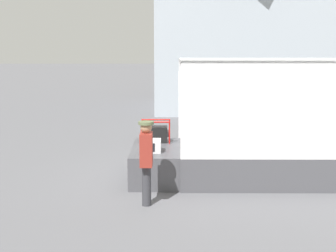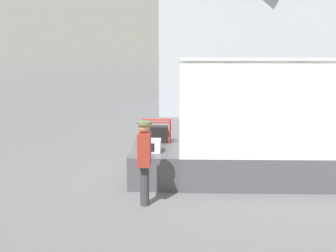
% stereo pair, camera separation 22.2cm
% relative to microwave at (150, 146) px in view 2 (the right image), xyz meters
% --- Properties ---
extents(ground_plane, '(160.00, 160.00, 0.00)m').
position_rel_microwave_xyz_m(ground_plane, '(0.67, 0.49, -0.89)').
color(ground_plane, slate).
extents(tailgate_deck, '(1.14, 2.35, 0.75)m').
position_rel_microwave_xyz_m(tailgate_deck, '(0.10, 0.49, -0.52)').
color(tailgate_deck, '#4C4C51').
rests_on(tailgate_deck, ground).
extents(microwave, '(0.48, 0.42, 0.28)m').
position_rel_microwave_xyz_m(microwave, '(0.00, 0.00, 0.00)').
color(microwave, white).
rests_on(microwave, tailgate_deck).
extents(portable_generator, '(0.73, 0.43, 0.56)m').
position_rel_microwave_xyz_m(portable_generator, '(0.10, 1.12, 0.07)').
color(portable_generator, black).
rests_on(portable_generator, tailgate_deck).
extents(worker_person, '(0.30, 0.44, 1.69)m').
position_rel_microwave_xyz_m(worker_person, '(-0.02, -1.53, 0.15)').
color(worker_person, '#38383D').
rests_on(worker_person, ground).
extents(house_backdrop, '(8.68, 7.43, 9.52)m').
position_rel_microwave_xyz_m(house_backdrop, '(3.87, 13.97, 3.96)').
color(house_backdrop, '#A8B2BC').
rests_on(house_backdrop, ground).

